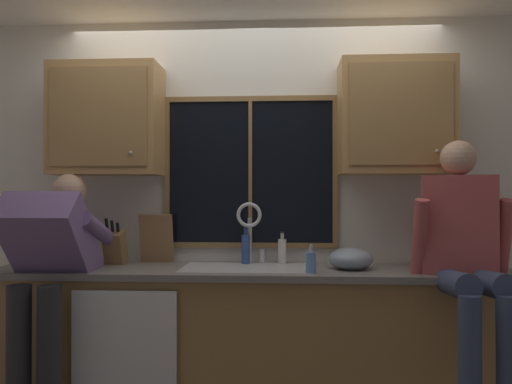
{
  "coord_description": "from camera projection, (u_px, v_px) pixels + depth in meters",
  "views": [
    {
      "loc": [
        0.22,
        -3.47,
        1.36
      ],
      "look_at": [
        0.03,
        -0.3,
        1.39
      ],
      "focal_mm": 36.17,
      "sensor_mm": 36.0,
      "label": 1
    }
  ],
  "objects": [
    {
      "name": "back_wall",
      "position": [
        255.0,
        209.0,
        3.53
      ],
      "size": [
        5.51,
        0.12,
        2.55
      ],
      "primitive_type": "cube",
      "color": "silver",
      "rests_on": "floor"
    },
    {
      "name": "window_frame_bottom",
      "position": [
        250.0,
        245.0,
        3.46
      ],
      "size": [
        1.17,
        0.02,
        0.04
      ],
      "primitive_type": "cube",
      "color": "olive"
    },
    {
      "name": "knife_block",
      "position": [
        115.0,
        247.0,
        3.34
      ],
      "size": [
        0.12,
        0.18,
        0.32
      ],
      "color": "olive",
      "rests_on": "countertop"
    },
    {
      "name": "soap_dispenser",
      "position": [
        311.0,
        262.0,
        2.95
      ],
      "size": [
        0.06,
        0.07,
        0.17
      ],
      "color": "#668CCC",
      "rests_on": "countertop"
    },
    {
      "name": "cutting_board",
      "position": [
        156.0,
        239.0,
        3.43
      ],
      "size": [
        0.22,
        0.09,
        0.32
      ],
      "primitive_type": "cube",
      "rotation": [
        0.21,
        0.0,
        0.0
      ],
      "color": "#997047",
      "rests_on": "countertop"
    },
    {
      "name": "window_frame_left",
      "position": [
        167.0,
        172.0,
        3.49
      ],
      "size": [
        0.03,
        0.02,
        0.95
      ],
      "primitive_type": "cube",
      "color": "olive"
    },
    {
      "name": "mixing_bowl",
      "position": [
        351.0,
        259.0,
        3.12
      ],
      "size": [
        0.27,
        0.27,
        0.14
      ],
      "primitive_type": "ellipsoid",
      "color": "#8C99A8",
      "rests_on": "countertop"
    },
    {
      "name": "bottle_green_glass",
      "position": [
        246.0,
        248.0,
        3.36
      ],
      "size": [
        0.05,
        0.05,
        0.25
      ],
      "color": "#334C8C",
      "rests_on": "countertop"
    },
    {
      "name": "upper_cabinet_left",
      "position": [
        107.0,
        120.0,
        3.37
      ],
      "size": [
        0.7,
        0.36,
        0.72
      ],
      "color": "#B2844C"
    },
    {
      "name": "faucet",
      "position": [
        250.0,
        225.0,
        3.36
      ],
      "size": [
        0.18,
        0.09,
        0.4
      ],
      "color": "silver",
      "rests_on": "countertop"
    },
    {
      "name": "dishwasher_front",
      "position": [
        124.0,
        356.0,
        2.9
      ],
      "size": [
        0.6,
        0.02,
        0.74
      ],
      "primitive_type": "cube",
      "color": "white"
    },
    {
      "name": "sink",
      "position": [
        247.0,
        284.0,
        3.17
      ],
      "size": [
        0.8,
        0.46,
        0.21
      ],
      "color": "#B7B7BC",
      "rests_on": "lower_cabinet_run"
    },
    {
      "name": "window_mullion_center",
      "position": [
        250.0,
        172.0,
        3.46
      ],
      "size": [
        0.02,
        0.02,
        0.95
      ],
      "primitive_type": "cube",
      "color": "olive"
    },
    {
      "name": "window_glass",
      "position": [
        250.0,
        172.0,
        3.47
      ],
      "size": [
        1.1,
        0.02,
        0.95
      ],
      "primitive_type": "cube",
      "color": "black"
    },
    {
      "name": "bottle_tall_clear",
      "position": [
        282.0,
        250.0,
        3.36
      ],
      "size": [
        0.05,
        0.05,
        0.21
      ],
      "color": "silver",
      "rests_on": "countertop"
    },
    {
      "name": "window_frame_top",
      "position": [
        250.0,
        99.0,
        3.46
      ],
      "size": [
        1.17,
        0.02,
        0.04
      ],
      "primitive_type": "cube",
      "color": "olive"
    },
    {
      "name": "person_sitting_on_counter",
      "position": [
        465.0,
        243.0,
        2.83
      ],
      "size": [
        0.54,
        0.64,
        1.26
      ],
      "color": "#384260",
      "rests_on": "countertop"
    },
    {
      "name": "window_frame_right",
      "position": [
        335.0,
        172.0,
        3.43
      ],
      "size": [
        0.03,
        0.02,
        0.95
      ],
      "primitive_type": "cube",
      "color": "olive"
    },
    {
      "name": "countertop",
      "position": [
        251.0,
        271.0,
        3.16
      ],
      "size": [
        3.17,
        0.62,
        0.04
      ],
      "primitive_type": "cube",
      "color": "slate",
      "rests_on": "lower_cabinet_run"
    },
    {
      "name": "person_standing",
      "position": [
        49.0,
        269.0,
        2.95
      ],
      "size": [
        0.53,
        0.71,
        1.5
      ],
      "color": "#262628",
      "rests_on": "floor"
    },
    {
      "name": "upper_cabinet_right",
      "position": [
        395.0,
        117.0,
        3.26
      ],
      "size": [
        0.7,
        0.36,
        0.72
      ],
      "color": "#B2844C"
    },
    {
      "name": "lower_cabinet_run",
      "position": [
        251.0,
        345.0,
        3.18
      ],
      "size": [
        3.11,
        0.58,
        0.88
      ],
      "primitive_type": "cube",
      "color": "#A07744",
      "rests_on": "floor"
    }
  ]
}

